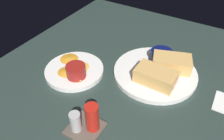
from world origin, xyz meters
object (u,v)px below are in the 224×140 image
at_px(plate_sandwich_main, 156,73).
at_px(plate_chips_companion, 74,70).
at_px(condiment_caddy, 86,122).
at_px(sandwich_half_near, 156,76).
at_px(ramekin_dark_sauce, 161,56).
at_px(spoon_by_gravy_ramekin, 78,76).
at_px(ramekin_light_gravy, 76,71).
at_px(sandwich_half_far, 172,63).
at_px(spoon_by_dark_ramekin, 154,69).

distance_m(plate_sandwich_main, plate_chips_companion, 0.29).
bearing_deg(condiment_caddy, sandwich_half_near, -109.11).
bearing_deg(ramekin_dark_sauce, spoon_by_gravy_ramekin, 47.61).
xyz_separation_m(ramekin_light_gravy, spoon_by_gravy_ramekin, (-0.01, 0.00, -0.02)).
distance_m(sandwich_half_near, ramekin_light_gravy, 0.26).
height_order(sandwich_half_near, spoon_by_gravy_ramekin, sandwich_half_near).
distance_m(plate_sandwich_main, sandwich_half_near, 0.06).
bearing_deg(sandwich_half_near, condiment_caddy, 70.89).
distance_m(plate_sandwich_main, condiment_caddy, 0.32).
relative_size(sandwich_half_near, ramekin_dark_sauce, 1.68).
relative_size(plate_sandwich_main, condiment_caddy, 3.05).
bearing_deg(sandwich_half_far, spoon_by_dark_ramekin, 37.21).
relative_size(spoon_by_dark_ramekin, plate_chips_companion, 0.48).
xyz_separation_m(ramekin_light_gravy, condiment_caddy, (-0.15, 0.15, -0.01)).
height_order(ramekin_dark_sauce, spoon_by_gravy_ramekin, ramekin_dark_sauce).
bearing_deg(plate_sandwich_main, ramekin_dark_sauce, -81.73).
bearing_deg(sandwich_half_far, spoon_by_gravy_ramekin, 38.64).
bearing_deg(ramekin_dark_sauce, sandwich_half_far, 152.74).
bearing_deg(spoon_by_dark_ramekin, sandwich_half_far, -142.79).
bearing_deg(plate_chips_companion, spoon_by_dark_ramekin, -150.01).
relative_size(plate_sandwich_main, ramekin_dark_sauce, 3.64).
height_order(plate_chips_companion, ramekin_light_gravy, ramekin_light_gravy).
height_order(plate_sandwich_main, ramekin_dark_sauce, ramekin_dark_sauce).
bearing_deg(plate_sandwich_main, spoon_by_dark_ramekin, -22.06).
relative_size(ramekin_light_gravy, spoon_by_gravy_ramekin, 0.75).
relative_size(sandwich_half_far, plate_chips_companion, 0.72).
height_order(plate_sandwich_main, spoon_by_gravy_ramekin, spoon_by_gravy_ramekin).
bearing_deg(spoon_by_dark_ramekin, spoon_by_gravy_ramekin, 38.97).
height_order(plate_sandwich_main, plate_chips_companion, same).
height_order(spoon_by_dark_ramekin, spoon_by_gravy_ramekin, same).
relative_size(spoon_by_dark_ramekin, condiment_caddy, 1.04).
bearing_deg(sandwich_half_near, ramekin_light_gravy, 24.61).
height_order(sandwich_half_near, spoon_by_dark_ramekin, sandwich_half_near).
bearing_deg(spoon_by_gravy_ramekin, sandwich_half_far, -141.36).
xyz_separation_m(sandwich_half_near, condiment_caddy, (0.09, 0.26, -0.01)).
xyz_separation_m(plate_sandwich_main, spoon_by_dark_ramekin, (0.01, -0.00, 0.01)).
height_order(sandwich_half_near, plate_chips_companion, sandwich_half_near).
relative_size(sandwich_half_far, ramekin_dark_sauce, 1.86).
height_order(sandwich_half_near, ramekin_dark_sauce, sandwich_half_near).
xyz_separation_m(sandwich_half_far, ramekin_light_gravy, (0.26, 0.20, -0.00)).
bearing_deg(spoon_by_dark_ramekin, sandwich_half_near, 115.20).
bearing_deg(sandwich_half_near, plate_chips_companion, 17.22).
xyz_separation_m(spoon_by_dark_ramekin, condiment_caddy, (0.06, 0.32, 0.01)).
height_order(sandwich_half_near, ramekin_light_gravy, sandwich_half_near).
bearing_deg(ramekin_dark_sauce, ramekin_light_gravy, 46.73).
xyz_separation_m(sandwich_half_near, ramekin_light_gravy, (0.24, 0.11, -0.00)).
bearing_deg(plate_sandwich_main, sandwich_half_far, -132.73).
distance_m(sandwich_half_near, spoon_by_dark_ramekin, 0.07).
relative_size(ramekin_dark_sauce, spoon_by_gravy_ramekin, 0.90).
height_order(ramekin_light_gravy, condiment_caddy, condiment_caddy).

